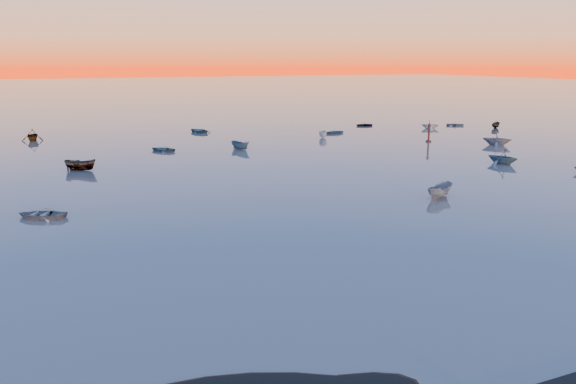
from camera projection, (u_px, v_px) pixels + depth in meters
ground at (147, 123)px, 115.29m from camera, size 600.00×600.00×0.00m
mud_lobes at (541, 350)px, 25.21m from camera, size 140.00×6.00×0.07m
moored_fleet at (210, 159)px, 73.37m from camera, size 124.00×58.00×1.20m
boat_near_center at (439, 198)px, 53.00m from camera, size 3.00×4.10×1.31m
boat_near_right at (502, 164)px, 70.06m from camera, size 4.36×3.06×1.40m
channel_marker at (429, 134)px, 88.51m from camera, size 0.88×0.88×3.12m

